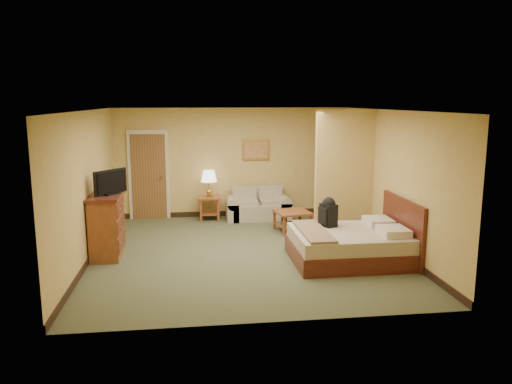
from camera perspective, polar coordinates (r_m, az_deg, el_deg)
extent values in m
plane|color=#4C5235|center=(9.32, -1.27, -6.86)|extent=(6.00, 6.00, 0.00)
plane|color=white|center=(8.90, -1.34, 9.33)|extent=(6.00, 6.00, 0.00)
cube|color=tan|center=(11.98, -2.85, 3.37)|extent=(5.50, 0.02, 2.60)
cube|color=tan|center=(9.15, -18.69, 0.62)|extent=(0.02, 6.00, 2.60)
cube|color=tan|center=(9.70, 15.07, 1.35)|extent=(0.02, 6.00, 2.60)
cube|color=tan|center=(10.36, 10.05, 2.11)|extent=(1.20, 0.15, 2.60)
cube|color=beige|center=(11.99, -12.16, 1.95)|extent=(0.94, 0.06, 2.10)
cube|color=brown|center=(11.98, -12.16, 1.70)|extent=(0.80, 0.04, 2.00)
cylinder|color=#A9813E|center=(11.90, -10.74, 1.70)|extent=(0.04, 0.12, 0.04)
cube|color=black|center=(12.18, -2.79, -2.43)|extent=(5.50, 0.02, 0.12)
cube|color=tan|center=(11.77, 0.28, -2.25)|extent=(1.24, 0.66, 0.37)
cube|color=tan|center=(11.97, 0.10, -0.17)|extent=(1.24, 0.16, 0.39)
cube|color=tan|center=(11.70, -2.73, -2.23)|extent=(0.27, 0.66, 0.42)
cube|color=tan|center=(11.86, 3.26, -2.06)|extent=(0.27, 0.66, 0.42)
cube|color=brown|center=(11.72, -5.38, -0.62)|extent=(0.50, 0.50, 0.04)
cube|color=brown|center=(11.80, -5.34, -2.44)|extent=(0.42, 0.42, 0.03)
cube|color=brown|center=(11.58, -6.31, -2.17)|extent=(0.05, 0.05, 0.51)
cube|color=brown|center=(11.59, -4.32, -2.12)|extent=(0.05, 0.05, 0.51)
cube|color=brown|center=(11.97, -6.35, -1.75)|extent=(0.05, 0.05, 0.51)
cube|color=brown|center=(11.98, -4.43, -1.71)|extent=(0.05, 0.05, 0.51)
cylinder|color=#A9813E|center=(11.71, -5.38, -0.42)|extent=(0.19, 0.19, 0.04)
cylinder|color=#A9813E|center=(11.67, -5.40, 0.72)|extent=(0.02, 0.02, 0.31)
cone|color=white|center=(11.64, -5.42, 1.82)|extent=(0.37, 0.37, 0.26)
cube|color=brown|center=(10.65, 4.17, -2.31)|extent=(0.81, 0.81, 0.04)
cube|color=brown|center=(10.71, 4.16, -3.76)|extent=(0.69, 0.69, 0.03)
cube|color=brown|center=(10.36, 2.87, -3.90)|extent=(0.05, 0.05, 0.42)
cube|color=brown|center=(11.04, 5.37, -3.02)|extent=(0.05, 0.05, 0.42)
cube|color=#B78E3F|center=(11.99, 0.00, 4.84)|extent=(0.66, 0.03, 0.51)
cube|color=#B16636|center=(11.97, 0.01, 4.83)|extent=(0.55, 0.02, 0.40)
cube|color=brown|center=(9.34, -16.66, -3.84)|extent=(0.49, 0.99, 1.08)
cube|color=#4C1B11|center=(9.22, -16.84, -0.44)|extent=(0.56, 1.06, 0.05)
cube|color=black|center=(9.20, -16.24, -0.18)|extent=(0.34, 0.36, 0.03)
cube|color=black|center=(9.16, -16.31, 1.13)|extent=(0.49, 0.60, 0.43)
cube|color=#4C1B11|center=(8.94, 10.56, -6.82)|extent=(1.98, 1.59, 0.30)
cube|color=beige|center=(8.86, 10.61, -5.16)|extent=(1.92, 1.53, 0.24)
cube|color=#4C1B11|center=(9.17, 16.37, -4.05)|extent=(0.06, 1.68, 1.09)
cube|color=silver|center=(8.73, 15.43, -4.40)|extent=(0.45, 0.55, 0.14)
cube|color=silver|center=(9.35, 13.79, -3.34)|extent=(0.45, 0.55, 0.14)
cube|color=olive|center=(8.65, 6.57, -4.48)|extent=(0.45, 1.49, 0.05)
cube|color=black|center=(9.07, 8.28, -2.62)|extent=(0.29, 0.36, 0.41)
sphere|color=black|center=(9.03, 8.31, -1.36)|extent=(0.24, 0.24, 0.24)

